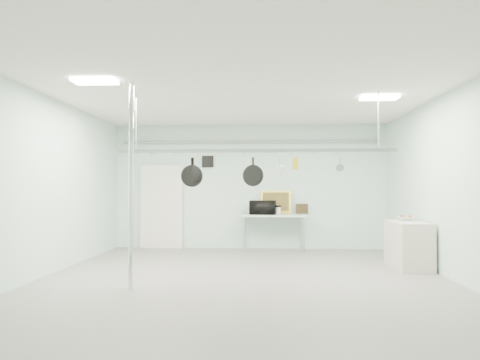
# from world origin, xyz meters

# --- Properties ---
(floor) EXTENTS (8.00, 8.00, 0.00)m
(floor) POSITION_xyz_m (0.00, 0.00, 0.00)
(floor) COLOR gray
(floor) RESTS_ON ground
(ceiling) EXTENTS (7.00, 8.00, 0.02)m
(ceiling) POSITION_xyz_m (0.00, 0.00, 3.19)
(ceiling) COLOR silver
(ceiling) RESTS_ON back_wall
(back_wall) EXTENTS (7.00, 0.02, 3.20)m
(back_wall) POSITION_xyz_m (0.00, 3.99, 1.60)
(back_wall) COLOR silver
(back_wall) RESTS_ON floor
(right_wall) EXTENTS (0.02, 8.00, 3.20)m
(right_wall) POSITION_xyz_m (3.49, 0.00, 1.60)
(right_wall) COLOR silver
(right_wall) RESTS_ON floor
(door) EXTENTS (1.10, 0.10, 2.20)m
(door) POSITION_xyz_m (-2.30, 3.94, 1.05)
(door) COLOR silver
(door) RESTS_ON floor
(wall_vent) EXTENTS (0.30, 0.04, 0.30)m
(wall_vent) POSITION_xyz_m (-1.10, 3.97, 2.25)
(wall_vent) COLOR black
(wall_vent) RESTS_ON back_wall
(conduit_pipe) EXTENTS (6.60, 0.07, 0.07)m
(conduit_pipe) POSITION_xyz_m (0.00, 3.90, 2.75)
(conduit_pipe) COLOR gray
(conduit_pipe) RESTS_ON back_wall
(chrome_pole) EXTENTS (0.08, 0.08, 3.20)m
(chrome_pole) POSITION_xyz_m (-1.70, -0.60, 1.60)
(chrome_pole) COLOR silver
(chrome_pole) RESTS_ON floor
(prep_table) EXTENTS (1.60, 0.70, 0.91)m
(prep_table) POSITION_xyz_m (0.60, 3.60, 0.83)
(prep_table) COLOR silver
(prep_table) RESTS_ON floor
(side_cabinet) EXTENTS (0.60, 1.20, 0.90)m
(side_cabinet) POSITION_xyz_m (3.15, 1.40, 0.45)
(side_cabinet) COLOR beige
(side_cabinet) RESTS_ON floor
(pot_rack) EXTENTS (4.80, 0.06, 1.00)m
(pot_rack) POSITION_xyz_m (0.20, 0.30, 2.23)
(pot_rack) COLOR #B7B7BC
(pot_rack) RESTS_ON ceiling
(light_panel_left) EXTENTS (0.65, 0.30, 0.05)m
(light_panel_left) POSITION_xyz_m (-2.20, -0.80, 3.16)
(light_panel_left) COLOR white
(light_panel_left) RESTS_ON ceiling
(light_panel_right) EXTENTS (0.65, 0.30, 0.05)m
(light_panel_right) POSITION_xyz_m (2.40, 0.60, 3.16)
(light_panel_right) COLOR white
(light_panel_right) RESTS_ON ceiling
(microwave) EXTENTS (0.67, 0.49, 0.34)m
(microwave) POSITION_xyz_m (0.33, 3.49, 1.08)
(microwave) COLOR black
(microwave) RESTS_ON prep_table
(coffee_canister) EXTENTS (0.15, 0.15, 0.19)m
(coffee_canister) POSITION_xyz_m (0.71, 3.50, 1.00)
(coffee_canister) COLOR white
(coffee_canister) RESTS_ON prep_table
(painting_large) EXTENTS (0.79, 0.19, 0.58)m
(painting_large) POSITION_xyz_m (0.66, 3.90, 1.20)
(painting_large) COLOR gold
(painting_large) RESTS_ON prep_table
(painting_small) EXTENTS (0.30, 0.09, 0.25)m
(painting_small) POSITION_xyz_m (1.33, 3.90, 1.03)
(painting_small) COLOR black
(painting_small) RESTS_ON prep_table
(fruit_bowl) EXTENTS (0.35, 0.35, 0.08)m
(fruit_bowl) POSITION_xyz_m (3.20, 1.67, 0.94)
(fruit_bowl) COLOR silver
(fruit_bowl) RESTS_ON side_cabinet
(skillet_left) EXTENTS (0.38, 0.19, 0.50)m
(skillet_left) POSITION_xyz_m (-0.91, 0.30, 1.83)
(skillet_left) COLOR black
(skillet_left) RESTS_ON pot_rack
(skillet_mid) EXTENTS (0.31, 0.12, 0.43)m
(skillet_mid) POSITION_xyz_m (-0.89, 0.30, 1.87)
(skillet_mid) COLOR black
(skillet_mid) RESTS_ON pot_rack
(skillet_right) EXTENTS (0.37, 0.16, 0.50)m
(skillet_right) POSITION_xyz_m (0.16, 0.30, 1.84)
(skillet_right) COLOR black
(skillet_right) RESTS_ON pot_rack
(whisk) EXTENTS (0.19, 0.19, 0.33)m
(whisk) POSITION_xyz_m (0.62, 0.30, 1.92)
(whisk) COLOR #A4A5A8
(whisk) RESTS_ON pot_rack
(grater) EXTENTS (0.09, 0.05, 0.22)m
(grater) POSITION_xyz_m (0.88, 0.30, 1.97)
(grater) COLOR #C6C917
(grater) RESTS_ON pot_rack
(saucepan) EXTENTS (0.15, 0.13, 0.24)m
(saucepan) POSITION_xyz_m (1.64, 0.30, 1.96)
(saucepan) COLOR #A2A3A6
(saucepan) RESTS_ON pot_rack
(fruit_cluster) EXTENTS (0.24, 0.24, 0.09)m
(fruit_cluster) POSITION_xyz_m (3.20, 1.67, 0.98)
(fruit_cluster) COLOR #9A250E
(fruit_cluster) RESTS_ON fruit_bowl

